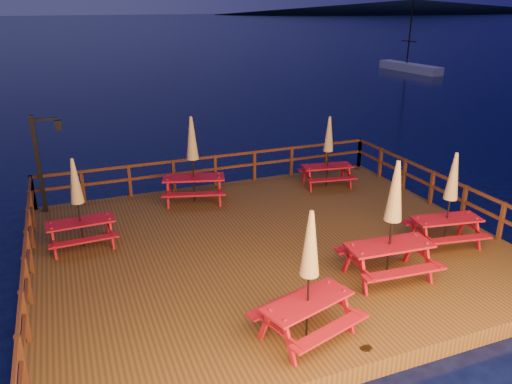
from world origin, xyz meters
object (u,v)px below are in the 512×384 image
lamp_post (43,155)px  picnic_table_1 (328,151)px  sailboat (410,68)px  picnic_table_2 (193,158)px  picnic_table_0 (78,202)px

lamp_post → picnic_table_1: size_ratio=1.22×
lamp_post → picnic_table_1: lamp_post is taller
sailboat → picnic_table_1: bearing=-136.5°
lamp_post → sailboat: 41.28m
lamp_post → picnic_table_1: bearing=-7.4°
sailboat → picnic_table_2: bearing=-142.0°
lamp_post → sailboat: sailboat is taller
lamp_post → picnic_table_1: 9.08m
picnic_table_1 → picnic_table_2: 4.68m
lamp_post → picnic_table_0: lamp_post is taller
lamp_post → sailboat: bearing=37.4°
picnic_table_0 → picnic_table_2: picnic_table_2 is taller
picnic_table_0 → picnic_table_2: (3.56, 2.01, 0.18)m
picnic_table_0 → picnic_table_2: size_ratio=0.87×
picnic_table_1 → picnic_table_2: picnic_table_2 is taller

